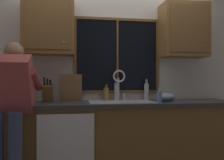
# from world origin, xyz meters

# --- Properties ---
(back_wall) EXTENTS (5.41, 0.12, 2.55)m
(back_wall) POSITION_xyz_m (0.00, 0.06, 1.27)
(back_wall) COLOR silver
(back_wall) RESTS_ON floor
(window_glass) EXTENTS (1.10, 0.02, 0.95)m
(window_glass) POSITION_xyz_m (0.08, -0.01, 1.52)
(window_glass) COLOR black
(window_frame_top) EXTENTS (1.17, 0.02, 0.04)m
(window_frame_top) POSITION_xyz_m (0.08, -0.02, 2.02)
(window_frame_top) COLOR brown
(window_frame_bottom) EXTENTS (1.17, 0.02, 0.04)m
(window_frame_bottom) POSITION_xyz_m (0.08, -0.02, 1.03)
(window_frame_bottom) COLOR brown
(window_frame_left) EXTENTS (0.03, 0.02, 0.95)m
(window_frame_left) POSITION_xyz_m (-0.49, -0.02, 1.52)
(window_frame_left) COLOR brown
(window_frame_right) EXTENTS (0.03, 0.02, 0.95)m
(window_frame_right) POSITION_xyz_m (0.65, -0.02, 1.52)
(window_frame_right) COLOR brown
(window_mullion_center) EXTENTS (0.02, 0.02, 0.95)m
(window_mullion_center) POSITION_xyz_m (0.08, -0.02, 1.52)
(window_mullion_center) COLOR brown
(lower_cabinet_run) EXTENTS (3.01, 0.58, 0.88)m
(lower_cabinet_run) POSITION_xyz_m (0.00, -0.29, 0.44)
(lower_cabinet_run) COLOR brown
(lower_cabinet_run) RESTS_ON floor
(countertop) EXTENTS (3.07, 0.62, 0.04)m
(countertop) POSITION_xyz_m (0.00, -0.31, 0.90)
(countertop) COLOR #38383D
(countertop) RESTS_ON lower_cabinet_run
(dishwasher_front) EXTENTS (0.60, 0.02, 0.74)m
(dishwasher_front) POSITION_xyz_m (-0.59, -0.61, 0.46)
(dishwasher_front) COLOR white
(upper_cabinet_left) EXTENTS (0.61, 0.36, 0.72)m
(upper_cabinet_left) POSITION_xyz_m (-0.81, -0.17, 1.86)
(upper_cabinet_left) COLOR olive
(upper_cabinet_right) EXTENTS (0.61, 0.36, 0.72)m
(upper_cabinet_right) POSITION_xyz_m (0.97, -0.17, 1.86)
(upper_cabinet_right) COLOR olive
(sink) EXTENTS (0.80, 0.46, 0.21)m
(sink) POSITION_xyz_m (0.08, -0.30, 0.82)
(sink) COLOR #B7B7BC
(sink) RESTS_ON lower_cabinet_run
(faucet) EXTENTS (0.18, 0.09, 0.40)m
(faucet) POSITION_xyz_m (0.09, -0.12, 1.17)
(faucet) COLOR silver
(faucet) RESTS_ON countertop
(person_standing) EXTENTS (0.53, 0.67, 1.60)m
(person_standing) POSITION_xyz_m (-1.15, -0.64, 0.98)
(person_standing) COLOR #384260
(person_standing) RESTS_ON floor
(knife_block) EXTENTS (0.12, 0.18, 0.32)m
(knife_block) POSITION_xyz_m (-0.82, -0.20, 1.03)
(knife_block) COLOR brown
(knife_block) RESTS_ON countertop
(cutting_board) EXTENTS (0.28, 0.09, 0.34)m
(cutting_board) POSITION_xyz_m (-0.54, -0.09, 1.09)
(cutting_board) COLOR #997047
(cutting_board) RESTS_ON countertop
(mixing_bowl) EXTENTS (0.23, 0.23, 0.12)m
(mixing_bowl) POSITION_xyz_m (0.67, -0.28, 0.97)
(mixing_bowl) COLOR #8C99A8
(mixing_bowl) RESTS_ON countertop
(soap_dispenser) EXTENTS (0.06, 0.07, 0.19)m
(soap_dispenser) POSITION_xyz_m (0.51, -0.47, 0.99)
(soap_dispenser) COLOR #668CCC
(soap_dispenser) RESTS_ON countertop
(bottle_green_glass) EXTENTS (0.06, 0.06, 0.29)m
(bottle_green_glass) POSITION_xyz_m (0.47, -0.09, 1.04)
(bottle_green_glass) COLOR #B7B7BC
(bottle_green_glass) RESTS_ON countertop
(bottle_tall_clear) EXTENTS (0.06, 0.06, 0.30)m
(bottle_tall_clear) POSITION_xyz_m (0.06, -0.07, 1.04)
(bottle_tall_clear) COLOR #B7B7BC
(bottle_tall_clear) RESTS_ON countertop
(bottle_amber_small) EXTENTS (0.07, 0.07, 0.22)m
(bottle_amber_small) POSITION_xyz_m (-0.08, -0.09, 1.01)
(bottle_amber_small) COLOR olive
(bottle_amber_small) RESTS_ON countertop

